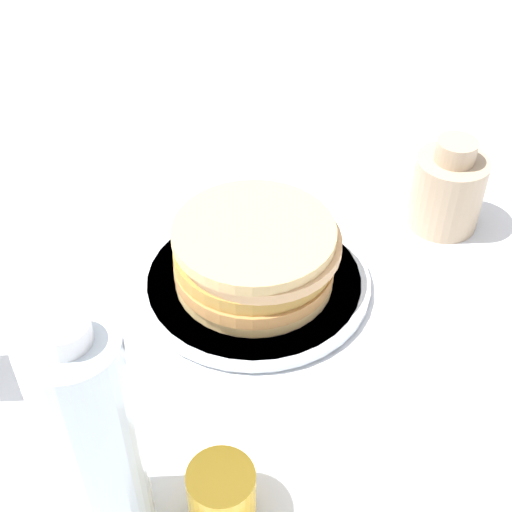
# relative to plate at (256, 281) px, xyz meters

# --- Properties ---
(ground_plane) EXTENTS (4.00, 4.00, 0.00)m
(ground_plane) POSITION_rel_plate_xyz_m (0.00, -0.03, -0.01)
(ground_plane) COLOR white
(plate) EXTENTS (0.28, 0.28, 0.01)m
(plate) POSITION_rel_plate_xyz_m (0.00, 0.00, 0.00)
(plate) COLOR silver
(plate) RESTS_ON ground_plane
(pancake_stack) EXTENTS (0.20, 0.19, 0.08)m
(pancake_stack) POSITION_rel_plate_xyz_m (0.00, 0.00, 0.04)
(pancake_stack) COLOR #E3B86E
(pancake_stack) RESTS_ON plate
(juice_glass) EXTENTS (0.06, 0.06, 0.06)m
(juice_glass) POSITION_rel_plate_xyz_m (0.03, 0.30, 0.02)
(juice_glass) COLOR yellow
(juice_glass) RESTS_ON ground_plane
(cream_jug) EXTENTS (0.09, 0.09, 0.13)m
(cream_jug) POSITION_rel_plate_xyz_m (-0.25, -0.12, 0.05)
(cream_jug) COLOR tan
(cream_jug) RESTS_ON ground_plane
(water_bottle_near) EXTENTS (0.08, 0.08, 0.26)m
(water_bottle_near) POSITION_rel_plate_xyz_m (0.13, 0.30, 0.11)
(water_bottle_near) COLOR silver
(water_bottle_near) RESTS_ON ground_plane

